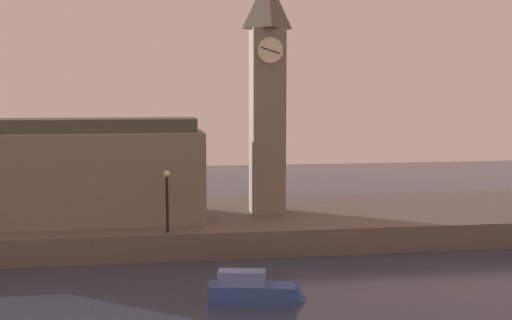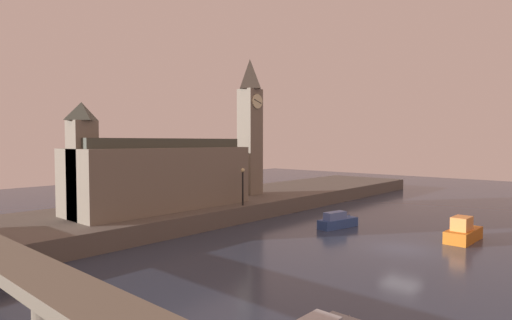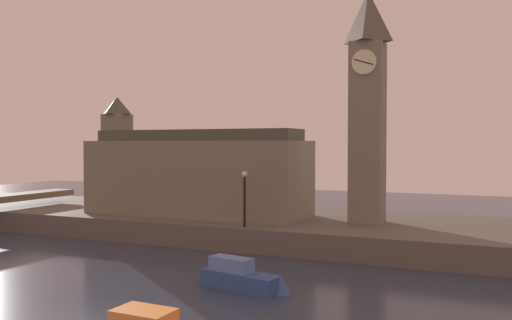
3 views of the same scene
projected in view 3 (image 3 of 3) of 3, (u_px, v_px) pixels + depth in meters
far_embankment at (281, 227)px, 37.88m from camera, size 70.00×12.00×1.50m
clock_tower at (368, 103)px, 34.81m from camera, size 2.25×2.30×14.88m
parliament_hall at (193, 173)px, 39.33m from camera, size 16.14×5.55×8.75m
streetlamp at (245, 192)px, 33.05m from camera, size 0.36×0.36×3.42m
boat_tour_blue at (246, 278)px, 24.43m from camera, size 4.57×1.94×1.47m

